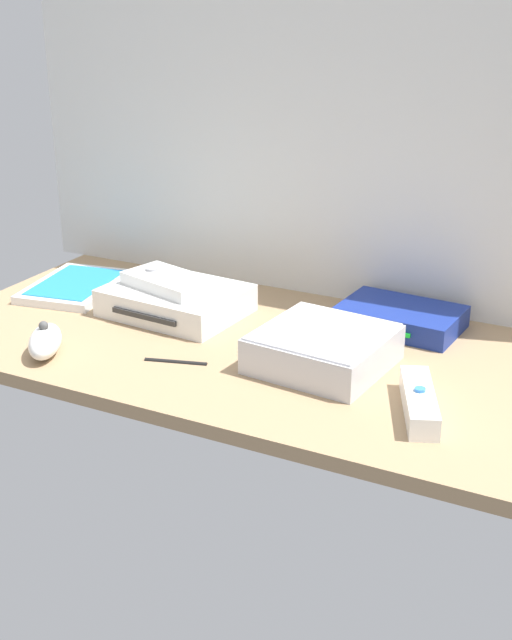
{
  "coord_description": "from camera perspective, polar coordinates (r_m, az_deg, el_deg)",
  "views": [
    {
      "loc": [
        51.87,
        -101.8,
        50.03
      ],
      "look_at": [
        0.0,
        0.0,
        4.0
      ],
      "focal_mm": 47.66,
      "sensor_mm": 36.0,
      "label": 1
    }
  ],
  "objects": [
    {
      "name": "ground_plane",
      "position": [
        1.25,
        0.0,
        -2.12
      ],
      "size": [
        100.0,
        48.0,
        2.0
      ],
      "primitive_type": "cube",
      "color": "#9E7F5B",
      "rests_on": "ground"
    },
    {
      "name": "back_wall",
      "position": [
        1.38,
        4.8,
        14.35
      ],
      "size": [
        110.0,
        1.2,
        64.0
      ],
      "primitive_type": "cube",
      "color": "silver",
      "rests_on": "ground"
    },
    {
      "name": "game_console",
      "position": [
        1.36,
        -5.41,
        1.32
      ],
      "size": [
        22.13,
        17.68,
        4.4
      ],
      "rotation": [
        0.0,
        0.0,
        -0.07
      ],
      "color": "white",
      "rests_on": "ground_plane"
    },
    {
      "name": "mini_computer",
      "position": [
        1.18,
        4.53,
        -1.91
      ],
      "size": [
        18.51,
        18.51,
        5.3
      ],
      "rotation": [
        0.0,
        0.0,
        -0.09
      ],
      "color": "silver",
      "rests_on": "ground_plane"
    },
    {
      "name": "game_case",
      "position": [
        1.5,
        -12.01,
        2.24
      ],
      "size": [
        16.57,
        21.0,
        1.56
      ],
      "rotation": [
        0.0,
        0.0,
        0.17
      ],
      "color": "white",
      "rests_on": "ground_plane"
    },
    {
      "name": "network_router",
      "position": [
        1.32,
        9.68,
        0.18
      ],
      "size": [
        18.8,
        13.28,
        3.4
      ],
      "rotation": [
        0.0,
        0.0,
        -0.07
      ],
      "color": "navy",
      "rests_on": "ground_plane"
    },
    {
      "name": "remote_wand",
      "position": [
        1.07,
        10.89,
        -5.42
      ],
      "size": [
        8.96,
        15.06,
        3.4
      ],
      "rotation": [
        0.0,
        0.0,
        0.39
      ],
      "color": "white",
      "rests_on": "ground_plane"
    },
    {
      "name": "remote_nunchuk",
      "position": [
        1.25,
        -13.98,
        -1.38
      ],
      "size": [
        8.79,
        10.86,
        5.1
      ],
      "rotation": [
        0.0,
        0.0,
        0.52
      ],
      "color": "white",
      "rests_on": "ground_plane"
    },
    {
      "name": "remote_classic_pad",
      "position": [
        1.35,
        -5.9,
        2.59
      ],
      "size": [
        15.99,
        11.48,
        2.4
      ],
      "rotation": [
        0.0,
        0.0,
        -0.26
      ],
      "color": "white",
      "rests_on": "game_console"
    },
    {
      "name": "stylus_pen",
      "position": [
        1.2,
        -5.41,
        -2.7
      ],
      "size": [
        8.84,
        3.19,
        0.7
      ],
      "primitive_type": "cylinder",
      "rotation": [
        0.0,
        1.57,
        0.28
      ],
      "color": "black",
      "rests_on": "ground_plane"
    }
  ]
}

